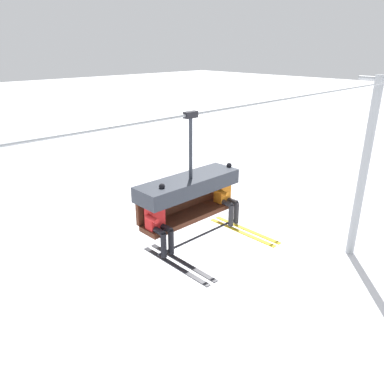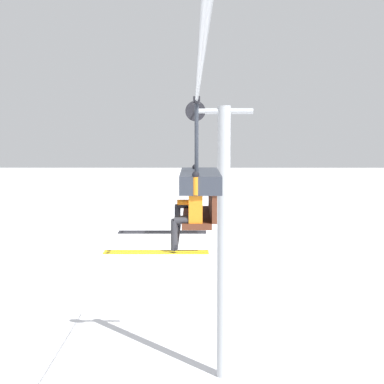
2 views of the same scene
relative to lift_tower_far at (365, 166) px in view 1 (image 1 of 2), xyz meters
name	(u,v)px [view 1 (image 1 of 2)]	position (x,y,z in m)	size (l,w,h in m)	color
ground_plane	(198,371)	(-9.72, 0.02, -4.13)	(200.00, 200.00, 0.00)	white
lift_tower_far	(365,166)	(0.00, 0.00, 0.00)	(0.36, 1.88, 7.92)	#9EA3A8
lift_cable	(266,102)	(-8.44, -0.78, 3.52)	(18.88, 0.05, 0.05)	#9EA3A8
chairlift_chair	(188,191)	(-10.75, -0.71, 1.98)	(2.29, 0.74, 2.46)	#512819
skier_red	(159,221)	(-11.68, -0.92, 1.71)	(0.48, 1.70, 1.34)	red
skier_orange	(227,195)	(-9.82, -0.92, 1.71)	(0.48, 1.70, 1.34)	orange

